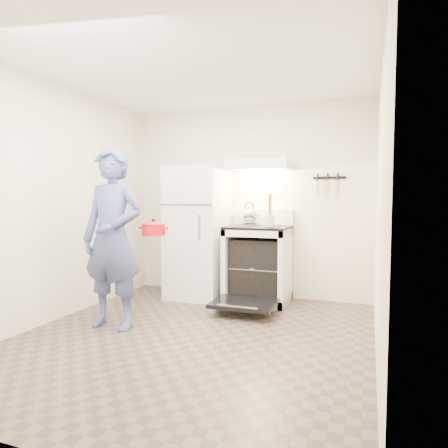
{
  "coord_description": "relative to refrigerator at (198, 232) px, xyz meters",
  "views": [
    {
      "loc": [
        1.53,
        -3.31,
        1.3
      ],
      "look_at": [
        -0.05,
        1.0,
        1.0
      ],
      "focal_mm": 32.0,
      "sensor_mm": 36.0,
      "label": 1
    }
  ],
  "objects": [
    {
      "name": "backsplash",
      "position": [
        0.81,
        0.31,
        0.2
      ],
      "size": [
        0.76,
        0.07,
        0.2
      ],
      "primitive_type": "cube",
      "color": "white",
      "rests_on": "cooktop"
    },
    {
      "name": "tea_kettle",
      "position": [
        0.63,
        0.23,
        0.25
      ],
      "size": [
        0.24,
        0.2,
        0.29
      ],
      "primitive_type": null,
      "color": "#B7B7BC",
      "rests_on": "cooktop"
    },
    {
      "name": "floor",
      "position": [
        0.58,
        -1.45,
        -0.85
      ],
      "size": [
        3.6,
        3.6,
        0.0
      ],
      "primitive_type": "plane",
      "color": "brown",
      "rests_on": "ground"
    },
    {
      "name": "pizza_stone",
      "position": [
        0.8,
        -0.07,
        -0.4
      ],
      "size": [
        0.31,
        0.31,
        0.02
      ],
      "primitive_type": "cylinder",
      "color": "#876849",
      "rests_on": "oven_rack"
    },
    {
      "name": "refrigerator",
      "position": [
        0.0,
        0.0,
        0.0
      ],
      "size": [
        0.7,
        0.7,
        1.7
      ],
      "primitive_type": "cube",
      "color": "white",
      "rests_on": "floor"
    },
    {
      "name": "utensil_jar",
      "position": [
        1.02,
        -0.24,
        0.2
      ],
      "size": [
        0.11,
        0.11,
        0.13
      ],
      "primitive_type": "cylinder",
      "rotation": [
        0.0,
        0.0,
        0.34
      ],
      "color": "silver",
      "rests_on": "cooktop"
    },
    {
      "name": "person",
      "position": [
        -0.3,
        -1.43,
        0.05
      ],
      "size": [
        0.66,
        0.44,
        1.8
      ],
      "primitive_type": "imported",
      "rotation": [
        0.0,
        0.0,
        0.01
      ],
      "color": "#3A4678",
      "rests_on": "floor"
    },
    {
      "name": "dutch_oven",
      "position": [
        0.04,
        -1.2,
        0.12
      ],
      "size": [
        0.31,
        0.24,
        0.21
      ],
      "primitive_type": null,
      "color": "red",
      "rests_on": "person"
    },
    {
      "name": "stove_body",
      "position": [
        0.81,
        0.02,
        -0.39
      ],
      "size": [
        0.76,
        0.65,
        0.92
      ],
      "primitive_type": "cube",
      "color": "white",
      "rests_on": "floor"
    },
    {
      "name": "back_wall",
      "position": [
        0.58,
        0.35,
        0.4
      ],
      "size": [
        3.2,
        0.02,
        2.5
      ],
      "primitive_type": "cube",
      "color": "#F0E8CC",
      "rests_on": "ground"
    },
    {
      "name": "knife_strip",
      "position": [
        1.63,
        0.33,
        0.7
      ],
      "size": [
        0.4,
        0.02,
        0.03
      ],
      "primitive_type": "cube",
      "color": "black",
      "rests_on": "back_wall"
    },
    {
      "name": "range_hood",
      "position": [
        0.81,
        0.1,
        0.86
      ],
      "size": [
        0.76,
        0.5,
        0.12
      ],
      "primitive_type": "cube",
      "color": "white",
      "rests_on": "back_wall"
    },
    {
      "name": "cooktop",
      "position": [
        0.81,
        0.02,
        0.09
      ],
      "size": [
        0.76,
        0.65,
        0.03
      ],
      "primitive_type": "cube",
      "color": "black",
      "rests_on": "stove_body"
    },
    {
      "name": "oven_rack",
      "position": [
        0.81,
        0.02,
        -0.41
      ],
      "size": [
        0.6,
        0.52,
        0.01
      ],
      "primitive_type": "cube",
      "color": "slate",
      "rests_on": "stove_body"
    },
    {
      "name": "oven_door",
      "position": [
        0.81,
        -0.57,
        -0.72
      ],
      "size": [
        0.7,
        0.54,
        0.04
      ],
      "primitive_type": "cube",
      "color": "black",
      "rests_on": "floor"
    }
  ]
}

